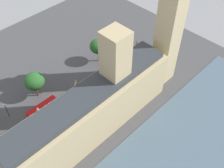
{
  "coord_description": "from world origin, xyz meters",
  "views": [
    {
      "loc": [
        -41.3,
        30.72,
        72.43
      ],
      "look_at": [
        1.0,
        -11.96,
        9.56
      ],
      "focal_mm": 44.33,
      "sensor_mm": 36.0,
      "label": 1
    }
  ],
  "objects_px": {
    "parliament_building": "(93,109)",
    "car_white_opposite_hall": "(21,127)",
    "car_black_midblock": "(85,91)",
    "plane_tree_kerbside": "(34,81)",
    "plane_tree_leading": "(98,46)",
    "clock_tower": "(173,6)",
    "car_blue_under_trees": "(96,78)",
    "double_decker_bus_corner": "(43,110)",
    "car_silver_by_river_gate": "(6,143)",
    "street_lamp_slot_10": "(6,108)",
    "pedestrian_near_tower": "(62,122)"
  },
  "relations": [
    {
      "from": "parliament_building",
      "to": "car_white_opposite_hall",
      "type": "bearing_deg",
      "value": 46.36
    },
    {
      "from": "car_black_midblock",
      "to": "plane_tree_kerbside",
      "type": "bearing_deg",
      "value": 44.85
    },
    {
      "from": "car_black_midblock",
      "to": "parliament_building",
      "type": "bearing_deg",
      "value": 145.58
    },
    {
      "from": "car_white_opposite_hall",
      "to": "plane_tree_leading",
      "type": "height_order",
      "value": "plane_tree_leading"
    },
    {
      "from": "clock_tower",
      "to": "car_white_opposite_hall",
      "type": "bearing_deg",
      "value": 71.72
    },
    {
      "from": "car_blue_under_trees",
      "to": "double_decker_bus_corner",
      "type": "distance_m",
      "value": 23.0
    },
    {
      "from": "plane_tree_leading",
      "to": "double_decker_bus_corner",
      "type": "bearing_deg",
      "value": 102.4
    },
    {
      "from": "car_black_midblock",
      "to": "car_silver_by_river_gate",
      "type": "relative_size",
      "value": 0.93
    },
    {
      "from": "parliament_building",
      "to": "car_blue_under_trees",
      "type": "distance_m",
      "value": 22.75
    },
    {
      "from": "clock_tower",
      "to": "car_blue_under_trees",
      "type": "height_order",
      "value": "clock_tower"
    },
    {
      "from": "car_white_opposite_hall",
      "to": "plane_tree_leading",
      "type": "distance_m",
      "value": 40.39
    },
    {
      "from": "car_black_midblock",
      "to": "street_lamp_slot_10",
      "type": "height_order",
      "value": "street_lamp_slot_10"
    },
    {
      "from": "clock_tower",
      "to": "plane_tree_leading",
      "type": "bearing_deg",
      "value": 24.14
    },
    {
      "from": "plane_tree_leading",
      "to": "car_silver_by_river_gate",
      "type": "bearing_deg",
      "value": 100.25
    },
    {
      "from": "clock_tower",
      "to": "car_silver_by_river_gate",
      "type": "relative_size",
      "value": 12.04
    },
    {
      "from": "car_white_opposite_hall",
      "to": "plane_tree_kerbside",
      "type": "xyz_separation_m",
      "value": [
        8.18,
        -11.93,
        6.05
      ]
    },
    {
      "from": "clock_tower",
      "to": "car_silver_by_river_gate",
      "type": "distance_m",
      "value": 64.22
    },
    {
      "from": "car_black_midblock",
      "to": "double_decker_bus_corner",
      "type": "height_order",
      "value": "double_decker_bus_corner"
    },
    {
      "from": "car_blue_under_trees",
      "to": "car_white_opposite_hall",
      "type": "height_order",
      "value": "same"
    },
    {
      "from": "car_silver_by_river_gate",
      "to": "street_lamp_slot_10",
      "type": "distance_m",
      "value": 11.39
    },
    {
      "from": "double_decker_bus_corner",
      "to": "car_white_opposite_hall",
      "type": "relative_size",
      "value": 2.44
    },
    {
      "from": "parliament_building",
      "to": "pedestrian_near_tower",
      "type": "xyz_separation_m",
      "value": [
        8.32,
        6.35,
        -8.62
      ]
    },
    {
      "from": "double_decker_bus_corner",
      "to": "pedestrian_near_tower",
      "type": "xyz_separation_m",
      "value": [
        -7.05,
        -1.83,
        -1.88
      ]
    },
    {
      "from": "car_blue_under_trees",
      "to": "pedestrian_near_tower",
      "type": "height_order",
      "value": "car_blue_under_trees"
    },
    {
      "from": "street_lamp_slot_10",
      "to": "car_blue_under_trees",
      "type": "bearing_deg",
      "value": -103.91
    },
    {
      "from": "car_black_midblock",
      "to": "plane_tree_kerbside",
      "type": "height_order",
      "value": "plane_tree_kerbside"
    },
    {
      "from": "car_blue_under_trees",
      "to": "car_black_midblock",
      "type": "distance_m",
      "value": 7.26
    },
    {
      "from": "parliament_building",
      "to": "double_decker_bus_corner",
      "type": "bearing_deg",
      "value": 28.04
    },
    {
      "from": "parliament_building",
      "to": "clock_tower",
      "type": "relative_size",
      "value": 1.01
    },
    {
      "from": "car_white_opposite_hall",
      "to": "car_silver_by_river_gate",
      "type": "bearing_deg",
      "value": 102.7
    },
    {
      "from": "double_decker_bus_corner",
      "to": "car_white_opposite_hall",
      "type": "height_order",
      "value": "double_decker_bus_corner"
    },
    {
      "from": "car_silver_by_river_gate",
      "to": "pedestrian_near_tower",
      "type": "relative_size",
      "value": 2.78
    },
    {
      "from": "clock_tower",
      "to": "plane_tree_leading",
      "type": "xyz_separation_m",
      "value": [
        22.81,
        10.22,
        -22.09
      ]
    },
    {
      "from": "double_decker_bus_corner",
      "to": "plane_tree_kerbside",
      "type": "bearing_deg",
      "value": -22.32
    },
    {
      "from": "car_black_midblock",
      "to": "street_lamp_slot_10",
      "type": "bearing_deg",
      "value": 64.21
    },
    {
      "from": "clock_tower",
      "to": "car_black_midblock",
      "type": "distance_m",
      "value": 40.44
    },
    {
      "from": "clock_tower",
      "to": "car_white_opposite_hall",
      "type": "relative_size",
      "value": 13.11
    },
    {
      "from": "street_lamp_slot_10",
      "to": "plane_tree_leading",
      "type": "bearing_deg",
      "value": -90.98
    },
    {
      "from": "double_decker_bus_corner",
      "to": "pedestrian_near_tower",
      "type": "height_order",
      "value": "double_decker_bus_corner"
    },
    {
      "from": "parliament_building",
      "to": "car_black_midblock",
      "type": "distance_m",
      "value": 17.57
    },
    {
      "from": "parliament_building",
      "to": "car_white_opposite_hall",
      "type": "height_order",
      "value": "parliament_building"
    },
    {
      "from": "plane_tree_kerbside",
      "to": "car_white_opposite_hall",
      "type": "bearing_deg",
      "value": 124.43
    },
    {
      "from": "car_blue_under_trees",
      "to": "street_lamp_slot_10",
      "type": "xyz_separation_m",
      "value": [
        7.77,
        31.35,
        3.54
      ]
    },
    {
      "from": "double_decker_bus_corner",
      "to": "street_lamp_slot_10",
      "type": "distance_m",
      "value": 11.41
    },
    {
      "from": "clock_tower",
      "to": "pedestrian_near_tower",
      "type": "xyz_separation_m",
      "value": [
        8.94,
        39.43,
        -28.39
      ]
    },
    {
      "from": "car_white_opposite_hall",
      "to": "pedestrian_near_tower",
      "type": "relative_size",
      "value": 2.56
    },
    {
      "from": "clock_tower",
      "to": "car_blue_under_trees",
      "type": "distance_m",
      "value": 37.16
    },
    {
      "from": "clock_tower",
      "to": "pedestrian_near_tower",
      "type": "relative_size",
      "value": 33.49
    },
    {
      "from": "car_blue_under_trees",
      "to": "car_black_midblock",
      "type": "height_order",
      "value": "same"
    },
    {
      "from": "double_decker_bus_corner",
      "to": "car_blue_under_trees",
      "type": "bearing_deg",
      "value": -90.41
    }
  ]
}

